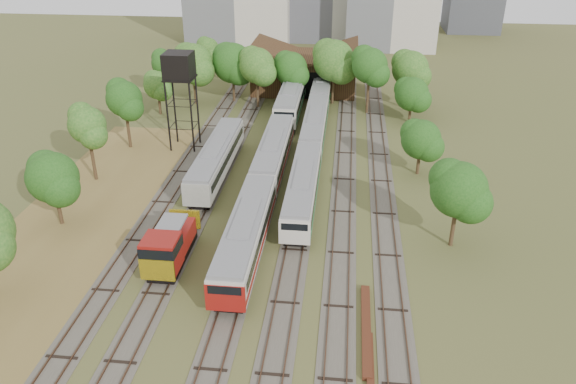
# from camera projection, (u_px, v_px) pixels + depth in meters

# --- Properties ---
(ground) EXTENTS (240.00, 240.00, 0.00)m
(ground) POSITION_uv_depth(u_px,v_px,m) (252.00, 330.00, 39.44)
(ground) COLOR #475123
(ground) RESTS_ON ground
(dry_grass_patch) EXTENTS (14.00, 60.00, 0.04)m
(dry_grass_patch) POSITION_uv_depth(u_px,v_px,m) (61.00, 252.00, 48.24)
(dry_grass_patch) COLOR brown
(dry_grass_patch) RESTS_ON ground
(tracks) EXTENTS (24.60, 80.00, 0.19)m
(tracks) POSITION_uv_depth(u_px,v_px,m) (283.00, 176.00, 61.60)
(tracks) COLOR #4C473D
(tracks) RESTS_ON ground
(railcar_red_set) EXTENTS (2.91, 34.58, 3.59)m
(railcar_red_set) POSITION_uv_depth(u_px,v_px,m) (262.00, 189.00, 54.74)
(railcar_red_set) COLOR black
(railcar_red_set) RESTS_ON ground
(railcar_green_set) EXTENTS (2.74, 52.07, 3.38)m
(railcar_green_set) POSITION_uv_depth(u_px,v_px,m) (315.00, 127.00, 70.47)
(railcar_green_set) COLOR black
(railcar_green_set) RESTS_ON ground
(railcar_rear) EXTENTS (3.10, 16.08, 3.84)m
(railcar_rear) POSITION_uv_depth(u_px,v_px,m) (291.00, 101.00, 78.78)
(railcar_rear) COLOR black
(railcar_rear) RESTS_ON ground
(shunter_locomotive) EXTENTS (2.79, 8.10, 3.65)m
(shunter_locomotive) POSITION_uv_depth(u_px,v_px,m) (169.00, 247.00, 45.71)
(shunter_locomotive) COLOR black
(shunter_locomotive) RESTS_ON ground
(old_grey_coach) EXTENTS (2.80, 18.00, 3.45)m
(old_grey_coach) POSITION_uv_depth(u_px,v_px,m) (217.00, 159.00, 61.32)
(old_grey_coach) COLOR black
(old_grey_coach) RESTS_ON ground
(water_tower) EXTENTS (3.36, 3.36, 11.61)m
(water_tower) POSITION_uv_depth(u_px,v_px,m) (179.00, 68.00, 64.75)
(water_tower) COLOR black
(water_tower) RESTS_ON ground
(rail_pile_near) EXTENTS (0.64, 9.57, 0.32)m
(rail_pile_near) POSITION_uv_depth(u_px,v_px,m) (366.00, 328.00, 39.34)
(rail_pile_near) COLOR #542818
(rail_pile_near) RESTS_ON ground
(rail_pile_far) EXTENTS (0.48, 7.64, 0.25)m
(rail_pile_far) POSITION_uv_depth(u_px,v_px,m) (370.00, 375.00, 35.51)
(rail_pile_far) COLOR #542818
(rail_pile_far) RESTS_ON ground
(maintenance_shed) EXTENTS (16.45, 11.55, 7.58)m
(maintenance_shed) POSITION_uv_depth(u_px,v_px,m) (305.00, 71.00, 89.48)
(maintenance_shed) COLOR #341E12
(maintenance_shed) RESTS_ON ground
(tree_band_left) EXTENTS (7.46, 76.41, 8.50)m
(tree_band_left) POSITION_uv_depth(u_px,v_px,m) (92.00, 135.00, 58.04)
(tree_band_left) COLOR #382616
(tree_band_left) RESTS_ON ground
(tree_band_far) EXTENTS (36.81, 9.32, 9.44)m
(tree_band_far) POSITION_uv_depth(u_px,v_px,m) (289.00, 65.00, 80.88)
(tree_band_far) COLOR #382616
(tree_band_far) RESTS_ON ground
(tree_band_right) EXTENTS (6.05, 36.06, 7.85)m
(tree_band_right) POSITION_uv_depth(u_px,v_px,m) (429.00, 136.00, 60.10)
(tree_band_right) COLOR #382616
(tree_band_right) RESTS_ON ground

